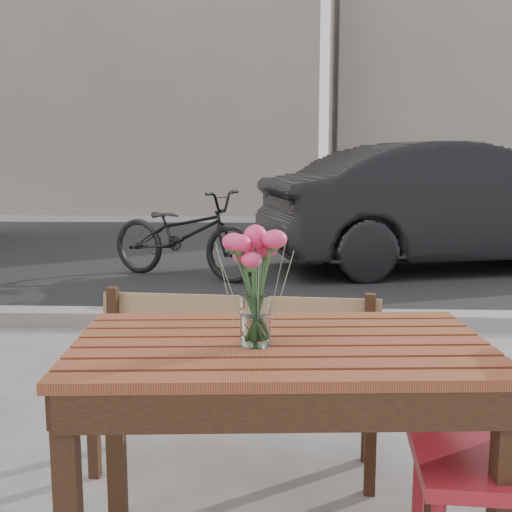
{
  "coord_description": "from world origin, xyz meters",
  "views": [
    {
      "loc": [
        0.18,
        -2.04,
        1.37
      ],
      "look_at": [
        0.1,
        -0.1,
        1.06
      ],
      "focal_mm": 45.0,
      "sensor_mm": 36.0,
      "label": 1
    }
  ],
  "objects": [
    {
      "name": "street",
      "position": [
        0.0,
        5.06,
        0.03
      ],
      "size": [
        30.0,
        8.12,
        0.12
      ],
      "color": "black",
      "rests_on": "ground"
    },
    {
      "name": "backdrop_buildings",
      "position": [
        0.17,
        14.4,
        3.6
      ],
      "size": [
        15.5,
        4.0,
        8.0
      ],
      "color": "gray",
      "rests_on": "ground"
    },
    {
      "name": "main_table",
      "position": [
        0.18,
        -0.1,
        0.66
      ],
      "size": [
        1.34,
        0.83,
        0.8
      ],
      "rotation": [
        0.0,
        0.0,
        0.06
      ],
      "color": "maroon",
      "rests_on": "ground"
    },
    {
      "name": "main_bench",
      "position": [
        -0.02,
        0.68,
        0.48
      ],
      "size": [
        1.3,
        0.48,
        0.79
      ],
      "rotation": [
        0.0,
        0.0,
        -0.08
      ],
      "color": "olive",
      "rests_on": "ground"
    },
    {
      "name": "main_vase",
      "position": [
        0.1,
        -0.15,
        1.03
      ],
      "size": [
        0.2,
        0.2,
        0.37
      ],
      "color": "white",
      "rests_on": "main_table"
    },
    {
      "name": "parked_car",
      "position": [
        2.28,
        5.84,
        0.76
      ],
      "size": [
        4.87,
        2.67,
        1.52
      ],
      "primitive_type": "imported",
      "rotation": [
        0.0,
        0.0,
        1.81
      ],
      "color": "black",
      "rests_on": "ground"
    },
    {
      "name": "bicycle",
      "position": [
        -0.91,
        5.03,
        0.5
      ],
      "size": [
        1.99,
        1.41,
        1.0
      ],
      "primitive_type": "imported",
      "rotation": [
        0.0,
        0.0,
        1.13
      ],
      "color": "black",
      "rests_on": "ground"
    }
  ]
}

